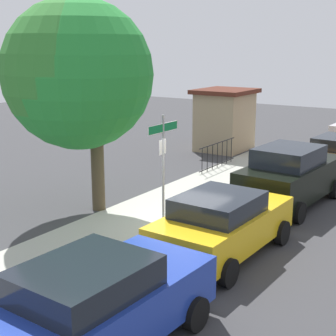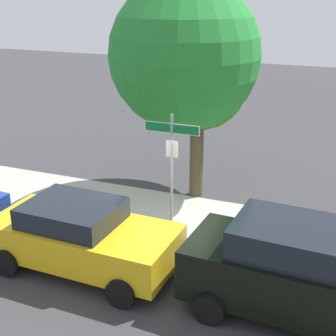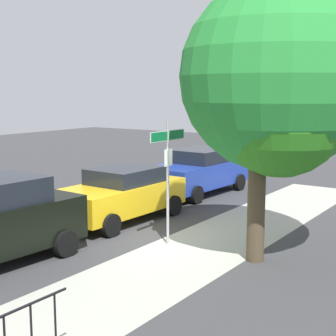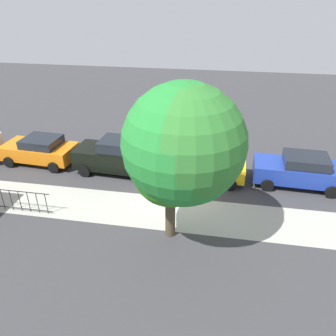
% 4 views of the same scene
% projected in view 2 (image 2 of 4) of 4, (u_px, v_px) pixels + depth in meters
% --- Properties ---
extents(ground_plane, '(60.00, 60.00, 0.00)m').
position_uv_depth(ground_plane, '(168.00, 236.00, 12.69)').
color(ground_plane, '#38383A').
extents(sidewalk_strip, '(24.00, 2.60, 0.00)m').
position_uv_depth(sidewalk_strip, '(255.00, 227.00, 13.13)').
color(sidewalk_strip, '#A7A89B').
rests_on(sidewalk_strip, ground_plane).
extents(street_sign, '(1.45, 0.07, 3.15)m').
position_uv_depth(street_sign, '(172.00, 152.00, 12.29)').
color(street_sign, '#9EA0A5').
rests_on(street_sign, ground_plane).
extents(shade_tree, '(4.41, 4.39, 6.41)m').
position_uv_depth(shade_tree, '(185.00, 57.00, 14.05)').
color(shade_tree, '#483D2A').
rests_on(shade_tree, ground_plane).
extents(car_yellow, '(4.30, 2.19, 1.59)m').
position_uv_depth(car_yellow, '(82.00, 236.00, 10.98)').
color(car_yellow, gold).
rests_on(car_yellow, ground_plane).
extents(car_black, '(4.63, 2.33, 1.95)m').
position_uv_depth(car_black, '(301.00, 272.00, 9.32)').
color(car_black, black).
rests_on(car_black, ground_plane).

